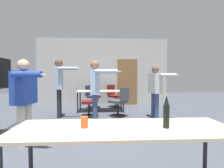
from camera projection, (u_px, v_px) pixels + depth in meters
back_wall at (103, 72)px, 7.82m from camera, size 5.81×0.12×2.96m
conference_table_near at (123, 133)px, 1.82m from camera, size 2.27×0.74×0.75m
conference_table_far at (101, 93)px, 6.44m from camera, size 1.72×0.84×0.75m
person_right_polo at (25, 94)px, 3.20m from camera, size 0.71×0.77×1.59m
person_left_plaid at (156, 87)px, 5.27m from camera, size 0.83×0.64×1.59m
person_far_watching at (59, 82)px, 5.42m from camera, size 0.84×0.58×1.82m
person_center_tall at (95, 86)px, 4.54m from camera, size 0.80×0.64×1.69m
office_chair_mid_tucked at (91, 103)px, 5.58m from camera, size 0.57×0.52×0.92m
office_chair_side_rolled at (114, 97)px, 7.30m from camera, size 0.69×0.68×0.92m
office_chair_far_right at (120, 103)px, 5.54m from camera, size 0.69×0.68×0.94m
office_chair_near_pushed at (92, 97)px, 7.15m from camera, size 0.63×0.58×0.91m
beer_bottle at (166, 112)px, 1.78m from camera, size 0.06×0.06×0.34m
drink_cup at (84, 122)px, 1.80m from camera, size 0.07×0.07×0.11m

